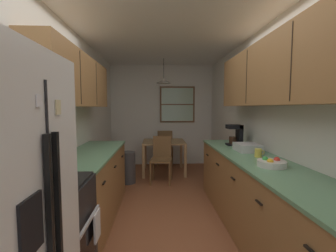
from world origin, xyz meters
TOP-DOWN VIEW (x-y plane):
  - ground_plane at (0.00, 1.00)m, footprint 12.00×12.00m
  - wall_left at (-1.35, 1.00)m, footprint 0.10×9.00m
  - wall_right at (1.35, 1.00)m, footprint 0.10×9.00m
  - wall_back at (0.00, 3.65)m, footprint 4.40×0.10m
  - ceiling_slab at (0.00, 1.00)m, footprint 4.40×9.00m
  - stove_range at (-0.99, -0.59)m, footprint 0.66×0.62m
  - microwave_over_range at (-1.11, -0.59)m, footprint 0.39×0.63m
  - counter_left at (-1.00, 0.70)m, footprint 0.64×1.96m
  - upper_cabinets_left at (-1.14, 0.65)m, footprint 0.33×2.04m
  - counter_right at (1.00, 0.12)m, footprint 0.64×3.18m
  - upper_cabinets_right at (1.14, 0.07)m, footprint 0.33×2.86m
  - dining_table at (0.02, 2.81)m, footprint 0.93×0.85m
  - dining_chair_near at (-0.05, 2.18)m, footprint 0.45×0.45m
  - dining_chair_far at (0.07, 3.44)m, footprint 0.40×0.40m
  - pendant_light at (0.02, 2.81)m, footprint 0.32×0.32m
  - back_window at (0.40, 3.58)m, footprint 0.89×0.05m
  - trash_bin at (-0.70, 2.13)m, footprint 0.29×0.29m
  - storage_canister at (-1.00, -0.14)m, footprint 0.12×0.12m
  - dish_towel at (-0.64, -0.44)m, footprint 0.02×0.16m
  - coffee_maker at (1.07, 1.12)m, footprint 0.22×0.18m
  - mug_spare at (1.04, 0.28)m, footprint 0.12×0.08m
  - fruit_bowl at (0.97, -0.15)m, footprint 0.27×0.27m
  - dish_rack at (1.05, 0.64)m, footprint 0.28×0.34m
  - table_serving_bowl at (-0.02, 2.81)m, footprint 0.20×0.20m

SIDE VIEW (x-z plane):
  - ground_plane at x=0.00m, z-range 0.00..0.00m
  - trash_bin at x=-0.70m, z-range 0.00..0.61m
  - counter_right at x=1.00m, z-range 0.00..0.90m
  - counter_left at x=-1.00m, z-range 0.00..0.90m
  - stove_range at x=-0.99m, z-range -0.08..1.02m
  - dish_towel at x=-0.64m, z-range 0.38..0.62m
  - dining_chair_near at x=-0.05m, z-range 0.05..0.95m
  - dining_chair_far at x=0.07m, z-range 0.05..0.95m
  - dining_table at x=0.02m, z-range 0.25..0.97m
  - table_serving_bowl at x=-0.02m, z-range 0.72..0.78m
  - fruit_bowl at x=0.97m, z-range 0.89..0.98m
  - mug_spare at x=1.04m, z-range 0.90..1.00m
  - dish_rack at x=1.05m, z-range 0.90..1.00m
  - storage_canister at x=-1.00m, z-range 0.90..1.11m
  - coffee_maker at x=1.07m, z-range 0.91..1.22m
  - wall_left at x=-1.35m, z-range 0.00..2.55m
  - wall_right at x=1.35m, z-range 0.00..2.55m
  - wall_back at x=0.00m, z-range 0.00..2.55m
  - back_window at x=0.40m, z-range 1.09..2.01m
  - microwave_over_range at x=-1.11m, z-range 1.47..1.81m
  - upper_cabinets_left at x=-1.14m, z-range 1.49..2.12m
  - upper_cabinets_right at x=1.14m, z-range 1.50..2.21m
  - pendant_light at x=0.02m, z-range 1.79..2.33m
  - ceiling_slab at x=0.00m, z-range 2.55..2.63m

